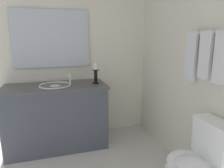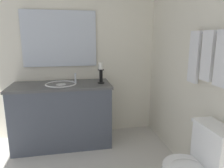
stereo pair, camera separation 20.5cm
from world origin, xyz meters
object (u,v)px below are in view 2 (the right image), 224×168
at_px(mirror, 60,39).
at_px(towel_near_vanity, 194,57).
at_px(candle_holder_tall, 101,72).
at_px(towel_center, 207,56).
at_px(sink_basin, 61,87).
at_px(towel_bar, 212,32).
at_px(vanity_cabinet, 63,114).
at_px(towel_near_corner, 223,59).

relative_size(mirror, towel_near_vanity, 2.04).
xyz_separation_m(candle_holder_tall, towel_center, (1.08, 0.78, 0.29)).
xyz_separation_m(sink_basin, mirror, (-0.28, -0.00, 0.62)).
relative_size(towel_bar, towel_near_vanity, 1.18).
bearing_deg(towel_center, candle_holder_tall, -144.21).
relative_size(vanity_cabinet, candle_holder_tall, 4.67).
bearing_deg(towel_center, mirror, -136.66).
xyz_separation_m(vanity_cabinet, towel_near_corner, (1.29, 1.30, 0.85)).
relative_size(mirror, towel_bar, 1.74).
distance_m(candle_holder_tall, towel_bar, 1.42).
bearing_deg(mirror, candle_holder_tall, 60.07).
xyz_separation_m(candle_holder_tall, towel_near_corner, (1.27, 0.78, 0.29)).
height_order(vanity_cabinet, sink_basin, sink_basin).
relative_size(sink_basin, towel_near_vanity, 0.82).
bearing_deg(towel_near_vanity, vanity_cabinet, -124.89).
distance_m(mirror, candle_holder_tall, 0.74).
relative_size(vanity_cabinet, towel_near_corner, 2.91).
distance_m(towel_near_vanity, towel_near_corner, 0.38).
xyz_separation_m(sink_basin, towel_center, (1.10, 1.30, 0.48)).
distance_m(vanity_cabinet, sink_basin, 0.38).
distance_m(vanity_cabinet, towel_near_corner, 2.02).
xyz_separation_m(sink_basin, towel_near_vanity, (0.91, 1.30, 0.45)).
relative_size(mirror, candle_holder_tall, 3.62).
bearing_deg(mirror, sink_basin, 0.20).
xyz_separation_m(vanity_cabinet, mirror, (-0.28, 0.00, 0.99)).
bearing_deg(towel_near_vanity, sink_basin, -124.91).
distance_m(mirror, towel_near_vanity, 1.77).
bearing_deg(towel_bar, towel_near_vanity, -174.63).
bearing_deg(towel_near_corner, sink_basin, -134.79).
height_order(sink_basin, candle_holder_tall, candle_holder_tall).
xyz_separation_m(towel_near_vanity, towel_near_corner, (0.38, 0.00, 0.02)).
bearing_deg(sink_basin, towel_near_corner, 45.21).
bearing_deg(towel_near_corner, vanity_cabinet, -134.77).
distance_m(sink_basin, candle_holder_tall, 0.56).
height_order(candle_holder_tall, towel_near_vanity, towel_near_vanity).
bearing_deg(mirror, towel_bar, 43.73).
bearing_deg(towel_center, towel_near_corner, 0.00).
height_order(candle_holder_tall, towel_near_corner, towel_near_corner).
xyz_separation_m(vanity_cabinet, towel_bar, (1.10, 1.32, 1.05)).
bearing_deg(towel_bar, candle_holder_tall, -143.58).
xyz_separation_m(sink_basin, towel_bar, (1.10, 1.32, 0.67)).
bearing_deg(towel_near_corner, mirror, -140.36).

